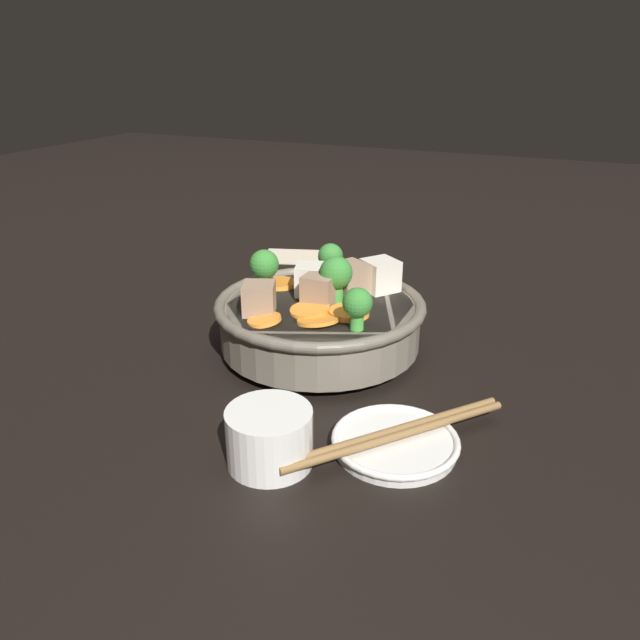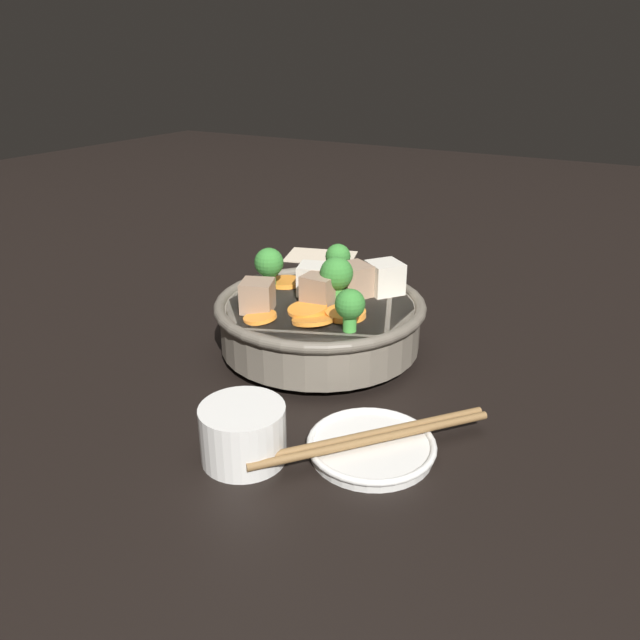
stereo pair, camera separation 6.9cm
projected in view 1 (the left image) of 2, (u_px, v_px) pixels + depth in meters
The scene contains 6 objects.
ground_plane at pixel (320, 351), 0.70m from camera, with size 3.00×3.00×0.00m, color black.
stirfry_bowl at pixel (320, 316), 0.69m from camera, with size 0.23×0.23×0.11m.
side_saucer at pixel (395, 443), 0.53m from camera, with size 0.11×0.11×0.01m.
tea_cup at pixel (269, 437), 0.50m from camera, with size 0.07×0.07×0.05m.
napkin at pixel (298, 256), 1.02m from camera, with size 0.13×0.11×0.00m.
chopsticks_pair at pixel (396, 433), 0.52m from camera, with size 0.15×0.18×0.01m.
Camera 1 is at (-0.25, 0.58, 0.31)m, focal length 35.00 mm.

